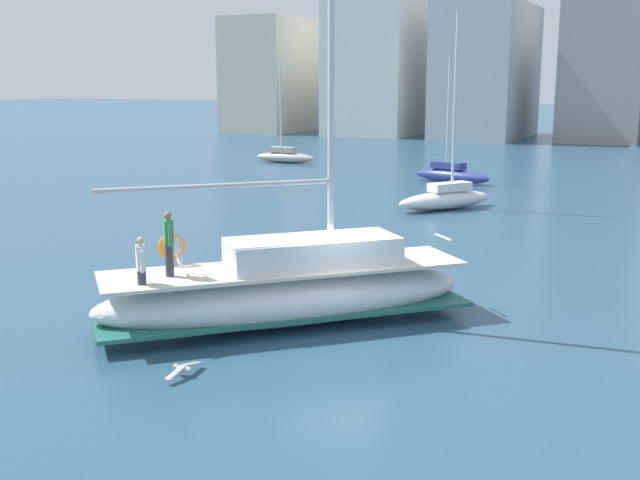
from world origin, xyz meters
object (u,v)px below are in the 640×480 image
Objects in this scene: main_sailboat at (289,289)px; moored_sloop_near at (451,174)px; moored_sloop_far at (446,197)px; seagull at (183,369)px; moored_catamaran at (285,156)px.

moored_sloop_near is at bearing 98.17° from main_sailboat.
moored_sloop_far is 8.01× the size of seagull.
moored_catamaran is at bearing 137.42° from moored_sloop_far.
main_sailboat is 4.25m from seagull.
main_sailboat reaches higher than moored_sloop_far.
seagull is (18.56, -39.20, -0.37)m from moored_catamaran.
moored_catamaran is (-18.85, 35.02, -0.37)m from main_sailboat.
main_sailboat is at bearing -85.25° from moored_sloop_far.
main_sailboat reaches higher than moored_catamaran.
moored_sloop_far is at bearing -75.31° from moored_sloop_near.
moored_catamaran is (-14.69, 6.08, -0.02)m from moored_sloop_near.
moored_sloop_far is 23.39m from seagull.
main_sailboat is 1.43× the size of moored_sloop_far.
moored_sloop_near is 1.01× the size of moored_catamaran.
moored_sloop_near reaches higher than moored_catamaran.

